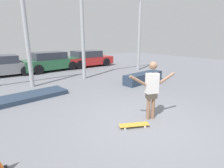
% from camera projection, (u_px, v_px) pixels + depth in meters
% --- Properties ---
extents(ground_plane, '(36.00, 36.00, 0.00)m').
position_uv_depth(ground_plane, '(145.00, 122.00, 5.01)').
color(ground_plane, slate).
extents(skateboarder, '(1.33, 0.60, 1.71)m').
position_uv_depth(skateboarder, '(152.00, 87.00, 4.96)').
color(skateboarder, '#8C664C').
rests_on(skateboarder, ground_plane).
extents(skateboard, '(0.81, 0.56, 0.08)m').
position_uv_depth(skateboard, '(134.00, 125.00, 4.71)').
color(skateboard, gold).
rests_on(skateboard, ground_plane).
extents(grind_box, '(2.64, 0.86, 0.52)m').
position_uv_depth(grind_box, '(143.00, 78.00, 9.41)').
color(grind_box, '#28384C').
rests_on(grind_box, ground_plane).
extents(manual_pad, '(3.20, 1.30, 0.17)m').
position_uv_depth(manual_pad, '(26.00, 97.00, 6.85)').
color(manual_pad, '#28384C').
rests_on(manual_pad, ground_plane).
extents(canopy_support_right, '(4.81, 0.20, 5.13)m').
position_uv_depth(canopy_support_right, '(115.00, 25.00, 11.01)').
color(canopy_support_right, '#A5A8AD').
rests_on(canopy_support_right, ground_plane).
extents(parked_car_grey, '(4.01, 2.01, 1.29)m').
position_uv_depth(parked_car_grey, '(1.00, 66.00, 10.94)').
color(parked_car_grey, slate).
rests_on(parked_car_grey, ground_plane).
extents(parked_car_green, '(4.16, 2.12, 1.36)m').
position_uv_depth(parked_car_green, '(50.00, 62.00, 12.78)').
color(parked_car_green, '#28603D').
rests_on(parked_car_green, ground_plane).
extents(parked_car_red, '(4.02, 1.91, 1.32)m').
position_uv_depth(parked_car_red, '(88.00, 59.00, 14.71)').
color(parked_car_red, red).
rests_on(parked_car_red, ground_plane).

